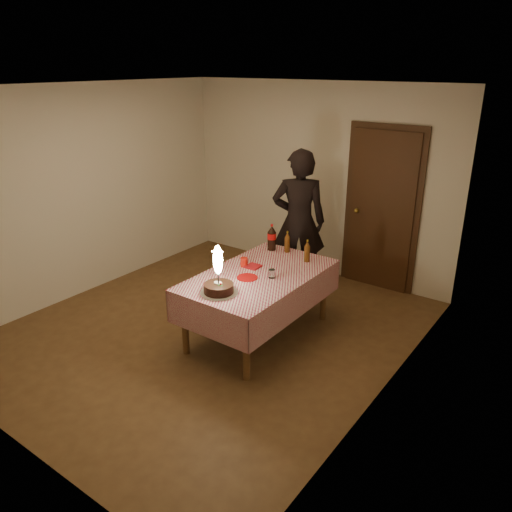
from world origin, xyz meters
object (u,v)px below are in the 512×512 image
dining_table (259,283)px  clear_cup (272,274)px  red_cup (244,262)px  amber_bottle_right (307,251)px  photographer (299,222)px  cola_bottle (272,238)px  birthday_cake (219,282)px  red_plate (247,278)px  amber_bottle_left (287,242)px

dining_table → clear_cup: 0.22m
dining_table → red_cup: (-0.25, 0.08, 0.15)m
red_cup → amber_bottle_right: size_ratio=0.39×
photographer → cola_bottle: bearing=-91.1°
birthday_cake → red_plate: birthday_cake is taller
red_plate → amber_bottle_left: (-0.08, 0.88, 0.11)m
dining_table → red_plate: bearing=-104.3°
red_plate → amber_bottle_right: (0.26, 0.76, 0.11)m
birthday_cake → amber_bottle_right: size_ratio=1.91×
amber_bottle_right → amber_bottle_left: bearing=160.3°
amber_bottle_left → clear_cup: bearing=-69.1°
birthday_cake → amber_bottle_right: birthday_cake is taller
red_cup → birthday_cake: bearing=-73.1°
cola_bottle → amber_bottle_right: (0.53, -0.07, -0.03)m
birthday_cake → cola_bottle: bearing=101.2°
red_cup → red_plate: bearing=-46.7°
amber_bottle_right → photographer: (-0.52, 0.66, 0.08)m
amber_bottle_left → photographer: photographer is taller
dining_table → photographer: size_ratio=0.93×
cola_bottle → clear_cup: bearing=-55.6°
cola_bottle → dining_table: bearing=-66.1°
red_cup → clear_cup: (0.42, -0.07, -0.01)m
dining_table → cola_bottle: bearing=113.9°
birthday_cake → red_cup: bearing=106.9°
birthday_cake → red_cup: (-0.20, 0.67, -0.06)m
dining_table → cola_bottle: 0.79m
cola_bottle → birthday_cake: bearing=-78.8°
red_cup → cola_bottle: bearing=94.6°
red_cup → photographer: 1.20m
red_plate → photographer: photographer is taller
red_plate → red_cup: 0.32m
clear_cup → amber_bottle_right: bearing=84.1°
dining_table → amber_bottle_right: size_ratio=6.75×
clear_cup → photographer: photographer is taller
dining_table → clear_cup: bearing=1.1°
clear_cup → amber_bottle_left: bearing=110.9°
red_cup → amber_bottle_right: 0.72m
birthday_cake → dining_table: bearing=85.3°
amber_bottle_left → photographer: 0.57m
clear_cup → red_plate: bearing=-142.5°
clear_cup → amber_bottle_left: 0.78m
red_cup → amber_bottle_left: bearing=78.0°
amber_bottle_right → birthday_cake: bearing=-102.8°
cola_bottle → amber_bottle_left: bearing=14.2°
cola_bottle → amber_bottle_left: size_ratio=1.25×
clear_cup → amber_bottle_left: amber_bottle_left is taller
clear_cup → photographer: bearing=109.7°
birthday_cake → clear_cup: birthday_cake is taller
amber_bottle_left → amber_bottle_right: bearing=-19.7°
cola_bottle → amber_bottle_right: size_ratio=1.25×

